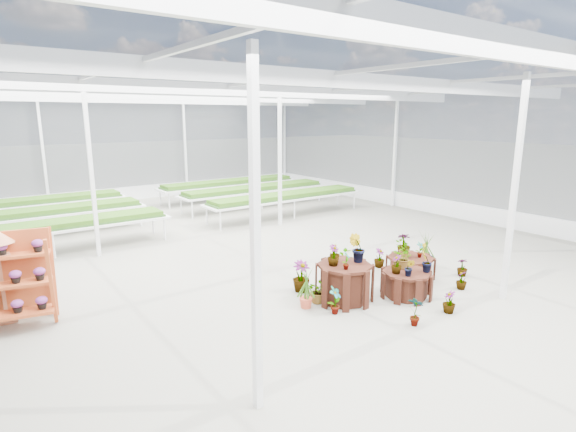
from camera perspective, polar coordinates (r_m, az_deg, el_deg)
ground_plane at (r=10.82m, az=-1.77°, el=-7.40°), size 24.00×24.00×0.00m
greenhouse_shell at (r=10.27m, az=-1.86°, el=4.48°), size 18.00×24.00×4.50m
steel_frame at (r=10.27m, az=-1.86°, el=4.48°), size 18.00×24.00×4.50m
nursery_benches at (r=16.94m, az=-15.71°, el=0.93°), size 16.00×7.00×0.84m
plinth_tall at (r=9.27m, az=7.15°, el=-8.39°), size 1.25×1.25×0.78m
plinth_mid at (r=9.77m, az=14.77°, el=-8.35°), size 1.34×1.34×0.55m
plinth_low at (r=10.93m, az=15.25°, el=-6.28°), size 1.19×1.19×0.49m
shelf_rack at (r=9.38m, az=-32.34°, el=-7.13°), size 1.73×1.16×1.68m
bird_table at (r=9.64m, az=-32.65°, el=-6.44°), size 0.53×0.53×1.76m
nursery_plants at (r=10.04m, az=10.82°, el=-6.24°), size 4.47×3.35×1.36m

